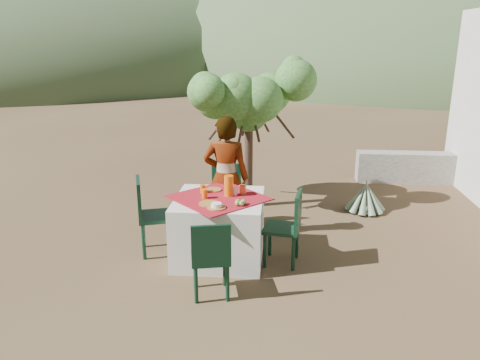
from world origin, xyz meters
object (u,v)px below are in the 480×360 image
(person, at_px, (226,178))
(chair_near, at_px, (211,256))
(agave, at_px, (366,198))
(chair_far, at_px, (225,193))
(chair_left, at_px, (150,212))
(shrub_tree, at_px, (253,105))
(table, at_px, (219,228))
(chair_right, at_px, (288,225))
(juice_pitcher, at_px, (229,186))

(person, bearing_deg, chair_near, 92.49)
(chair_near, relative_size, agave, 1.31)
(chair_far, distance_m, chair_near, 1.91)
(chair_left, bearing_deg, shrub_tree, -49.84)
(table, bearing_deg, shrub_tree, 81.48)
(shrub_tree, bearing_deg, agave, -4.82)
(chair_near, distance_m, chair_right, 1.14)
(chair_left, xyz_separation_m, agave, (2.85, 1.68, -0.31))
(chair_left, bearing_deg, agave, -77.61)
(chair_far, xyz_separation_m, juice_pitcher, (0.16, -0.91, 0.39))
(table, relative_size, chair_right, 1.49)
(chair_near, bearing_deg, chair_right, -144.80)
(person, xyz_separation_m, juice_pitcher, (0.10, -0.57, 0.08))
(chair_far, relative_size, juice_pitcher, 3.61)
(chair_left, height_order, agave, chair_left)
(chair_far, xyz_separation_m, agave, (2.05, 0.76, -0.28))
(person, height_order, shrub_tree, shrub_tree)
(chair_near, bearing_deg, shrub_tree, -106.95)
(chair_left, distance_m, chair_right, 1.67)
(chair_far, bearing_deg, juice_pitcher, -75.67)
(table, relative_size, chair_left, 1.38)
(chair_far, distance_m, juice_pitcher, 1.00)
(chair_right, bearing_deg, chair_far, -132.77)
(chair_left, relative_size, juice_pitcher, 3.86)
(person, bearing_deg, juice_pitcher, 101.46)
(chair_far, height_order, agave, chair_far)
(shrub_tree, xyz_separation_m, juice_pitcher, (-0.17, -1.81, -0.69))
(table, relative_size, person, 0.81)
(chair_far, distance_m, chair_left, 1.22)
(table, xyz_separation_m, chair_far, (-0.05, 0.97, 0.11))
(chair_near, bearing_deg, table, -99.65)
(table, xyz_separation_m, agave, (2.01, 1.73, -0.17))
(chair_right, bearing_deg, shrub_tree, -156.43)
(chair_far, distance_m, chair_right, 1.37)
(table, relative_size, chair_far, 1.47)
(chair_near, bearing_deg, agave, -138.47)
(chair_far, bearing_deg, chair_left, -126.59)
(chair_right, distance_m, agave, 2.20)
(table, height_order, agave, table)
(chair_left, xyz_separation_m, juice_pitcher, (0.96, 0.01, 0.36))
(table, xyz_separation_m, chair_near, (0.04, -0.93, 0.08))
(shrub_tree, bearing_deg, chair_near, -94.95)
(chair_right, xyz_separation_m, shrub_tree, (-0.53, 1.97, 1.09))
(chair_near, bearing_deg, chair_far, -99.46)
(table, height_order, chair_far, chair_far)
(shrub_tree, bearing_deg, table, -98.52)
(chair_near, bearing_deg, person, -101.01)
(chair_left, relative_size, shrub_tree, 0.47)
(chair_far, bearing_deg, person, -75.94)
(chair_far, relative_size, person, 0.55)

